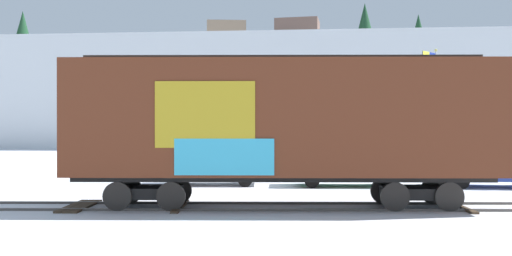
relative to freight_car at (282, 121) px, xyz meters
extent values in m
plane|color=silver|center=(0.61, 0.00, -2.85)|extent=(260.00, 260.00, 0.00)
cube|color=#4C4742|center=(0.06, -0.72, -2.81)|extent=(59.84, 4.56, 0.08)
cube|color=#4C4742|center=(-0.05, 0.72, -2.81)|extent=(59.84, 4.56, 0.08)
cube|color=#423323|center=(-6.65, -0.49, -2.82)|extent=(0.43, 2.51, 0.07)
cube|color=#423323|center=(-6.42, -0.48, -2.82)|extent=(0.43, 2.51, 0.07)
cube|color=#423323|center=(5.81, 0.44, -2.82)|extent=(0.43, 2.51, 0.07)
cube|color=#423323|center=(-3.33, -0.25, -2.82)|extent=(0.43, 2.51, 0.07)
cube|color=#423323|center=(-6.91, -0.51, -2.82)|extent=(0.43, 2.51, 0.07)
cube|color=#5B2B19|center=(0.00, 0.00, 0.08)|extent=(13.85, 3.99, 3.64)
cube|color=#2D2823|center=(0.00, 0.00, 2.02)|extent=(12.98, 1.36, 0.24)
cube|color=#B2931E|center=(-2.24, -1.68, 0.17)|extent=(3.00, 0.25, 2.00)
cube|color=#33A5CC|center=(-1.67, -1.64, -1.10)|extent=(2.99, 0.25, 1.10)
cube|color=black|center=(0.00, 0.00, -1.84)|extent=(13.48, 2.63, 0.20)
cube|color=black|center=(-4.36, -0.32, -2.34)|extent=(2.19, 1.50, 0.36)
cylinder|color=black|center=(-5.15, -1.10, -2.39)|extent=(0.93, 0.19, 0.92)
cylinder|color=black|center=(-5.26, 0.33, -2.39)|extent=(0.93, 0.19, 0.92)
cylinder|color=black|center=(-3.46, -0.98, -2.39)|extent=(0.93, 0.19, 0.92)
cylinder|color=black|center=(-3.57, 0.46, -2.39)|extent=(0.93, 0.19, 0.92)
cube|color=black|center=(4.37, 0.33, -2.34)|extent=(2.19, 1.50, 0.36)
cylinder|color=black|center=(3.57, -0.45, -2.39)|extent=(0.93, 0.19, 0.92)
cylinder|color=black|center=(3.47, 0.98, -2.39)|extent=(0.93, 0.19, 0.92)
cylinder|color=black|center=(5.27, -0.33, -2.39)|extent=(0.93, 0.19, 0.92)
cylinder|color=black|center=(5.16, 1.11, -2.39)|extent=(0.93, 0.19, 0.92)
cylinder|color=silver|center=(8.53, 13.91, 0.66)|extent=(0.12, 0.12, 7.03)
sphere|color=#D8CC66|center=(8.53, 13.91, 4.26)|extent=(0.18, 0.18, 0.18)
cube|color=navy|center=(8.00, 13.30, 3.68)|extent=(1.00, 1.14, 0.81)
cube|color=yellow|center=(7.75, 13.02, 3.68)|extent=(0.52, 0.59, 0.81)
cube|color=silver|center=(0.61, 60.21, 3.80)|extent=(124.82, 41.12, 13.31)
cube|color=brown|center=(0.29, 47.88, 11.82)|extent=(5.73, 4.48, 2.73)
cube|color=#8C725B|center=(-8.73, 47.88, 11.77)|extent=(5.27, 3.73, 2.63)
cone|color=#193D23|center=(-36.14, 48.32, 12.80)|extent=(2.35, 2.35, 4.70)
cone|color=#193D23|center=(8.75, 48.53, 12.89)|extent=(2.43, 2.43, 4.87)
cone|color=#193D23|center=(16.50, 53.64, 12.68)|extent=(2.22, 2.22, 4.45)
cube|color=#B7BABF|center=(-3.41, 6.30, -2.17)|extent=(4.66, 2.14, 0.72)
cube|color=#2D333D|center=(-3.73, 6.28, -1.47)|extent=(2.30, 1.79, 0.69)
cylinder|color=black|center=(-1.93, 7.27, -2.53)|extent=(0.65, 0.27, 0.64)
cylinder|color=black|center=(-1.80, 5.55, -2.53)|extent=(0.65, 0.27, 0.64)
cylinder|color=black|center=(-5.01, 7.05, -2.53)|extent=(0.65, 0.27, 0.64)
cylinder|color=black|center=(-4.88, 5.33, -2.53)|extent=(0.65, 0.27, 0.64)
cube|color=#1E5933|center=(2.71, 6.27, -2.16)|extent=(4.84, 1.89, 0.75)
cube|color=#2D333D|center=(2.48, 6.26, -1.47)|extent=(2.65, 1.64, 0.62)
cylinder|color=black|center=(4.30, 7.14, -2.53)|extent=(0.65, 0.24, 0.64)
cylinder|color=black|center=(4.36, 5.52, -2.53)|extent=(0.65, 0.24, 0.64)
cylinder|color=black|center=(1.05, 7.02, -2.53)|extent=(0.65, 0.24, 0.64)
cylinder|color=black|center=(1.11, 5.40, -2.53)|extent=(0.65, 0.24, 0.64)
cube|color=navy|center=(9.06, 6.46, -2.23)|extent=(4.59, 2.20, 0.61)
cube|color=#2D333D|center=(8.87, 6.47, -1.63)|extent=(2.19, 1.84, 0.60)
cylinder|color=black|center=(7.61, 7.46, -2.53)|extent=(0.65, 0.27, 0.64)
cylinder|color=black|center=(7.48, 5.68, -2.53)|extent=(0.65, 0.27, 0.64)
camera|label=1|loc=(0.59, -16.82, -0.17)|focal=35.92mm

